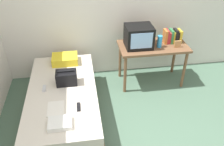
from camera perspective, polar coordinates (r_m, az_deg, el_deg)
The scene contains 13 objects.
wall_back at distance 4.25m, azimuth 0.60°, elevation 15.86°, with size 5.20×0.10×2.60m, color silver.
bed at distance 3.65m, azimuth -11.38°, elevation -7.15°, with size 1.00×2.00×0.51m.
desk at distance 4.18m, azimuth 9.65°, elevation 5.37°, with size 1.16×0.60×0.74m.
tv at distance 3.99m, azimuth 6.39°, elevation 8.64°, with size 0.44×0.39×0.36m.
water_bottle at distance 4.06m, azimuth 11.27°, elevation 7.38°, with size 0.08×0.08×0.20m, color #3399DB.
book_row at distance 4.26m, azimuth 14.13°, elevation 8.44°, with size 0.30×0.17×0.24m.
picture_frame at distance 4.13m, azimuth 15.33°, elevation 6.65°, with size 0.11×0.02×0.12m, color #B27F4C.
pillow at distance 4.08m, azimuth -11.14°, elevation 3.24°, with size 0.42×0.31×0.13m, color yellow.
handbag at distance 3.54m, azimuth -10.77°, elevation -1.10°, with size 0.30×0.20×0.23m.
magazine at distance 3.19m, azimuth -13.27°, elevation -8.24°, with size 0.21×0.29×0.01m, color white.
remote_dark at distance 3.15m, azimuth -7.97°, elevation -7.99°, with size 0.04×0.16×0.02m, color black.
remote_silver at distance 3.56m, azimuth -15.83°, elevation -3.53°, with size 0.04×0.14×0.02m, color #B7B7BC.
folded_towel at distance 2.95m, azimuth -12.27°, elevation -11.63°, with size 0.28×0.22×0.06m, color white.
Camera 1 is at (-0.65, -1.99, 2.61)m, focal length 38.43 mm.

